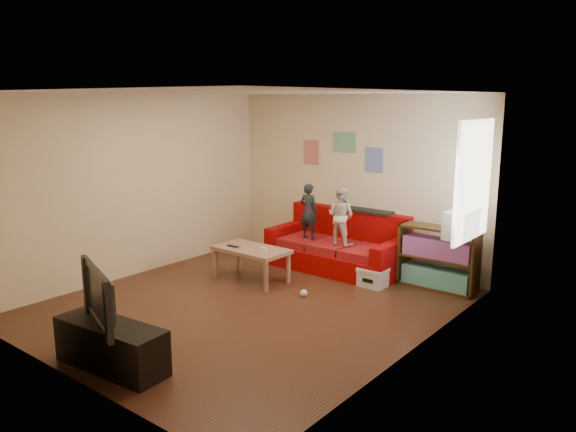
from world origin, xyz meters
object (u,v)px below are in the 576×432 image
Objects in this scene: child_b at (341,216)px; file_box at (373,277)px; coffee_table at (251,253)px; bookshelf at (438,261)px; television at (108,295)px; child_a at (309,211)px; tv_stand at (111,346)px; sofa at (338,249)px.

file_box is (0.73, -0.26, -0.76)m from child_b.
bookshelf is at bearing 30.88° from coffee_table.
bookshelf is 1.08× the size of television.
child_a reaches higher than file_box.
child_b is at bearing 179.22° from child_a.
tv_stand is at bearing -109.62° from bookshelf.
coffee_table is at bearing -149.12° from bookshelf.
sofa is 1.93× the size of bookshelf.
television is at bearing -109.62° from bookshelf.
child_b is 1.58m from bookshelf.
television is (0.76, -2.90, 0.34)m from coffee_table.
bookshelf is (2.08, 0.23, -0.49)m from child_a.
child_b reaches higher than tv_stand.
sofa is 1.63m from bookshelf.
coffee_table is 2.80× the size of file_box.
coffee_table is 3.01m from television.
sofa is at bearing -159.87° from child_a.
sofa is 1.94× the size of coffee_table.
sofa is 4.23m from television.
child_a is 4.12m from tv_stand.
coffee_table is 3.00m from tv_stand.
tv_stand is at bearing 88.22° from child_b.
tv_stand is (0.11, -4.20, -0.08)m from sofa.
child_b is 1.46m from coffee_table.
coffee_table is at bearing 53.45° from child_b.
file_box is at bearing -26.23° from sofa.
child_a is 1.24m from coffee_table.
file_box is at bearing -146.56° from bookshelf.
sofa reaches higher than tv_stand.
television reaches higher than coffee_table.
child_b reaches higher than sofa.
file_box is (0.88, -0.43, -0.18)m from sofa.
television is (0.56, -4.03, -0.13)m from child_a.
bookshelf is (1.62, 0.06, 0.08)m from sofa.
bookshelf is at bearing 2.08° from sofa.
child_b is at bearing 160.40° from file_box.
sofa is at bearing 63.33° from coffee_table.
file_box is (-0.75, -0.49, -0.26)m from bookshelf.
file_box is 0.32× the size of tv_stand.
sofa is 1.00m from file_box.
television is (-1.52, -4.26, 0.37)m from bookshelf.
file_box is at bearing 73.23° from tv_stand.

